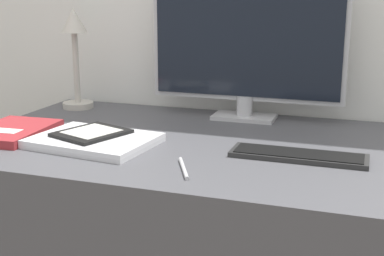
% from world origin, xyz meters
% --- Properties ---
extents(monitor, '(0.60, 0.11, 0.45)m').
position_xyz_m(monitor, '(0.06, 0.46, 0.99)').
color(monitor, '#B7B7BC').
rests_on(monitor, desk).
extents(keyboard, '(0.32, 0.10, 0.01)m').
position_xyz_m(keyboard, '(0.28, 0.10, 0.76)').
color(keyboard, '#282828').
rests_on(keyboard, desk).
extents(laptop, '(0.33, 0.26, 0.02)m').
position_xyz_m(laptop, '(-0.24, 0.04, 0.76)').
color(laptop, silver).
rests_on(laptop, desk).
extents(ereader, '(0.20, 0.21, 0.01)m').
position_xyz_m(ereader, '(-0.25, 0.06, 0.78)').
color(ereader, black).
rests_on(ereader, laptop).
extents(desk_lamp, '(0.10, 0.10, 0.34)m').
position_xyz_m(desk_lamp, '(-0.51, 0.43, 0.96)').
color(desk_lamp, '#BCB7AD').
rests_on(desk_lamp, desk).
extents(notebook, '(0.20, 0.26, 0.02)m').
position_xyz_m(notebook, '(-0.50, 0.05, 0.76)').
color(notebook, maroon).
rests_on(notebook, desk).
extents(pen, '(0.07, 0.13, 0.01)m').
position_xyz_m(pen, '(0.05, -0.07, 0.75)').
color(pen, silver).
rests_on(pen, desk).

